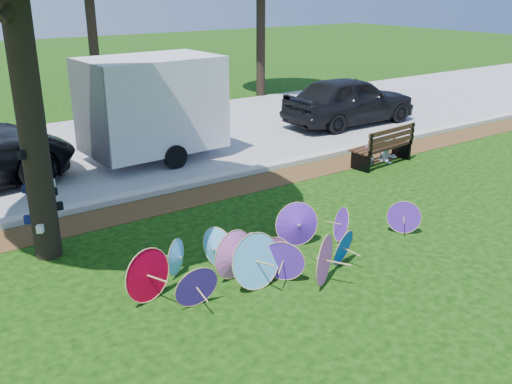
% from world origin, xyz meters
% --- Properties ---
extents(ground, '(90.00, 90.00, 0.00)m').
position_xyz_m(ground, '(0.00, 0.00, 0.00)').
color(ground, black).
rests_on(ground, ground).
extents(mulch_strip, '(90.00, 1.00, 0.01)m').
position_xyz_m(mulch_strip, '(0.00, 4.50, 0.01)').
color(mulch_strip, '#472D16').
rests_on(mulch_strip, ground).
extents(curb, '(90.00, 0.30, 0.12)m').
position_xyz_m(curb, '(0.00, 5.20, 0.06)').
color(curb, '#B7B5AD').
rests_on(curb, ground).
extents(street, '(90.00, 8.00, 0.01)m').
position_xyz_m(street, '(0.00, 9.35, 0.01)').
color(street, gray).
rests_on(street, ground).
extents(parasol_pile, '(5.62, 1.98, 0.89)m').
position_xyz_m(parasol_pile, '(-0.14, 0.85, 0.37)').
color(parasol_pile, '#FB72CB').
rests_on(parasol_pile, ground).
extents(dark_pickup, '(4.68, 1.95, 1.58)m').
position_xyz_m(dark_pickup, '(8.14, 7.62, 0.79)').
color(dark_pickup, black).
rests_on(dark_pickup, ground).
extents(cargo_trailer, '(3.45, 2.28, 2.95)m').
position_xyz_m(cargo_trailer, '(1.20, 7.65, 1.47)').
color(cargo_trailer, white).
rests_on(cargo_trailer, ground).
extents(park_bench, '(1.95, 0.91, 0.98)m').
position_xyz_m(park_bench, '(5.73, 3.94, 0.49)').
color(park_bench, black).
rests_on(park_bench, ground).
extents(person_left, '(0.40, 0.28, 1.03)m').
position_xyz_m(person_left, '(5.38, 3.99, 0.51)').
color(person_left, '#3C4352').
rests_on(person_left, ground).
extents(person_right, '(0.64, 0.50, 1.29)m').
position_xyz_m(person_right, '(6.08, 3.99, 0.64)').
color(person_right, silver).
rests_on(person_right, ground).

